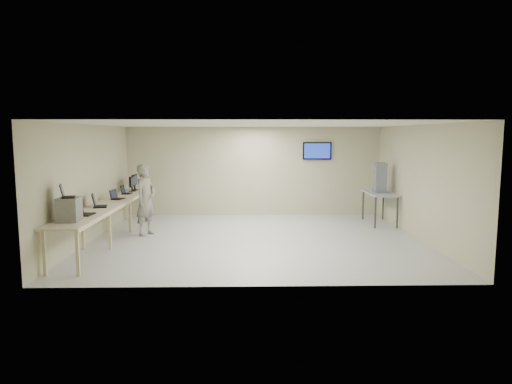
{
  "coord_description": "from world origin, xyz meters",
  "views": [
    {
      "loc": [
        -0.24,
        -10.97,
        2.55
      ],
      "look_at": [
        0.0,
        0.2,
        1.15
      ],
      "focal_mm": 32.0,
      "sensor_mm": 36.0,
      "label": 1
    }
  ],
  "objects_px": {
    "equipment_box": "(69,209)",
    "workbench": "(108,207)",
    "side_table": "(380,195)",
    "soldier": "(146,200)"
  },
  "relations": [
    {
      "from": "side_table",
      "to": "equipment_box",
      "type": "bearing_deg",
      "value": -150.05
    },
    {
      "from": "soldier",
      "to": "workbench",
      "type": "bearing_deg",
      "value": 149.38
    },
    {
      "from": "workbench",
      "to": "soldier",
      "type": "height_order",
      "value": "soldier"
    },
    {
      "from": "workbench",
      "to": "equipment_box",
      "type": "relative_size",
      "value": 13.04
    },
    {
      "from": "equipment_box",
      "to": "side_table",
      "type": "relative_size",
      "value": 0.3
    },
    {
      "from": "workbench",
      "to": "equipment_box",
      "type": "distance_m",
      "value": 2.27
    },
    {
      "from": "equipment_box",
      "to": "workbench",
      "type": "bearing_deg",
      "value": 84.95
    },
    {
      "from": "side_table",
      "to": "soldier",
      "type": "bearing_deg",
      "value": -167.96
    },
    {
      "from": "workbench",
      "to": "side_table",
      "type": "distance_m",
      "value": 7.44
    },
    {
      "from": "workbench",
      "to": "soldier",
      "type": "distance_m",
      "value": 0.97
    }
  ]
}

